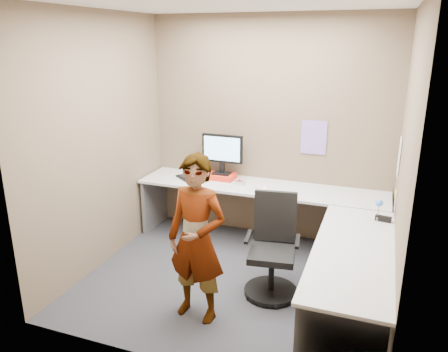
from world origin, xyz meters
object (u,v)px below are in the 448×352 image
at_px(desk, 285,221).
at_px(office_chair, 273,254).
at_px(person, 197,239).
at_px(monitor, 222,151).

height_order(desk, office_chair, office_chair).
bearing_deg(person, monitor, 110.27).
height_order(desk, monitor, monitor).
height_order(monitor, office_chair, monitor).
distance_m(desk, office_chair, 0.47).
bearing_deg(person, desk, 69.25).
height_order(office_chair, person, person).
bearing_deg(office_chair, person, -139.07).
distance_m(desk, monitor, 1.30).
bearing_deg(person, office_chair, 55.84).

